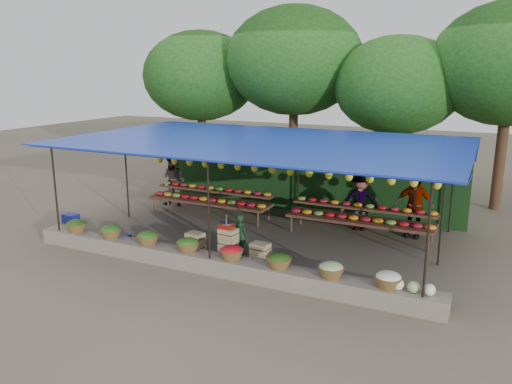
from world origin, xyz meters
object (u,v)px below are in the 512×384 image
at_px(crate_counter, 227,245).
at_px(weighing_scale, 226,225).
at_px(vendor_seated, 241,234).
at_px(blue_crate_front, 120,241).
at_px(blue_crate_back, 71,218).

distance_m(crate_counter, weighing_scale, 0.55).
bearing_deg(vendor_seated, weighing_scale, 75.60).
bearing_deg(weighing_scale, vendor_seated, 56.78).
xyz_separation_m(weighing_scale, blue_crate_front, (-3.03, -0.57, -0.70)).
bearing_deg(weighing_scale, blue_crate_front, -169.33).
relative_size(vendor_seated, blue_crate_front, 2.03).
distance_m(vendor_seated, blue_crate_back, 6.10).
relative_size(weighing_scale, blue_crate_front, 0.69).
distance_m(weighing_scale, blue_crate_front, 3.16).
bearing_deg(blue_crate_back, weighing_scale, 4.94).
bearing_deg(crate_counter, blue_crate_front, -169.40).
height_order(crate_counter, vendor_seated, vendor_seated).
height_order(blue_crate_front, blue_crate_back, blue_crate_front).
xyz_separation_m(crate_counter, blue_crate_back, (-5.88, 0.46, -0.17)).
relative_size(weighing_scale, vendor_seated, 0.34).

